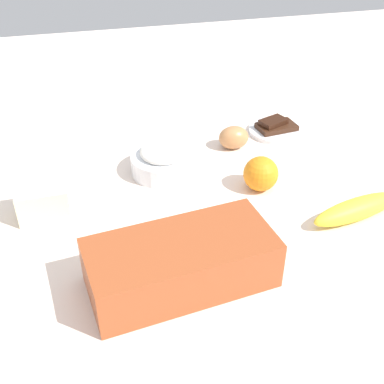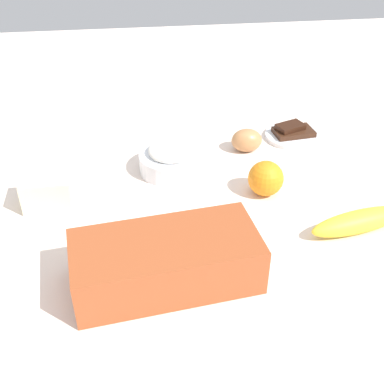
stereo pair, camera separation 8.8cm
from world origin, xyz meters
name	(u,v)px [view 2 (the right image)]	position (x,y,z in m)	size (l,w,h in m)	color
ground_plane	(192,214)	(0.00, 0.00, -0.01)	(2.40, 2.40, 0.02)	beige
loaf_pan	(166,260)	(0.06, 0.18, 0.04)	(0.29, 0.16, 0.08)	#9E4723
flour_bowl	(171,158)	(0.02, -0.14, 0.03)	(0.13, 0.13, 0.07)	white
banana	(360,221)	(-0.28, 0.10, 0.02)	(0.19, 0.04, 0.04)	yellow
orange_fruit	(266,178)	(-0.15, -0.03, 0.03)	(0.07, 0.07, 0.07)	orange
butter_block	(47,191)	(0.27, -0.05, 0.03)	(0.09, 0.06, 0.06)	#F4EDB2
egg_near_butter	(247,140)	(-0.15, -0.20, 0.03)	(0.05, 0.05, 0.07)	#B57A4A
chocolate_plate	(293,134)	(-0.27, -0.25, 0.01)	(0.13, 0.13, 0.03)	white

